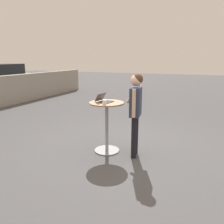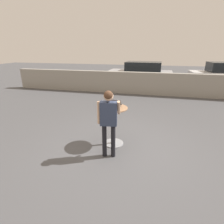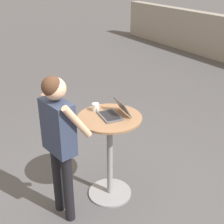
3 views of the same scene
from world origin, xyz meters
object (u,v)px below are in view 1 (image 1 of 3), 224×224
at_px(cafe_table, 107,122).
at_px(parked_car_further_down, 2,78).
at_px(coffee_mug, 104,102).
at_px(laptop, 104,100).
at_px(standing_person, 136,105).

distance_m(cafe_table, parked_car_further_down, 11.23).
bearing_deg(coffee_mug, laptop, 25.85).
xyz_separation_m(cafe_table, laptop, (0.01, 0.06, 0.46)).
relative_size(coffee_mug, parked_car_further_down, 0.03).
bearing_deg(laptop, standing_person, -89.66).
bearing_deg(parked_car_further_down, cafe_table, -120.40).
bearing_deg(coffee_mug, standing_person, -67.97).
xyz_separation_m(laptop, parked_car_further_down, (5.68, 9.63, -0.31)).
bearing_deg(standing_person, cafe_table, 91.07).
relative_size(coffee_mug, standing_person, 0.07).
relative_size(cafe_table, parked_car_further_down, 0.25).
bearing_deg(standing_person, laptop, 90.34).
xyz_separation_m(cafe_table, coffee_mug, (-0.22, -0.05, 0.47)).
bearing_deg(coffee_mug, cafe_table, 13.74).
relative_size(cafe_table, coffee_mug, 9.52).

